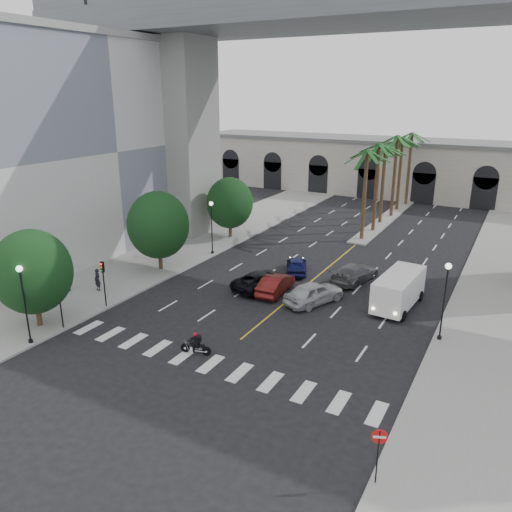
{
  "coord_description": "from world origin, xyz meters",
  "views": [
    {
      "loc": [
        14.86,
        -23.07,
        15.39
      ],
      "look_at": [
        -1.03,
        6.0,
        4.42
      ],
      "focal_mm": 35.0,
      "sensor_mm": 36.0,
      "label": 1
    }
  ],
  "objects": [
    {
      "name": "car_c",
      "position": [
        -2.88,
        10.4,
        0.75
      ],
      "size": [
        3.89,
        5.85,
        1.49
      ],
      "primitive_type": "imported",
      "rotation": [
        0.0,
        0.0,
        2.86
      ],
      "color": "black",
      "rests_on": "ground"
    },
    {
      "name": "cargo_van",
      "position": [
        7.71,
        12.05,
        1.44
      ],
      "size": [
        2.83,
        6.23,
        2.59
      ],
      "rotation": [
        0.0,
        0.0,
        -0.08
      ],
      "color": "white",
      "rests_on": "ground"
    },
    {
      "name": "pedestrian_b",
      "position": [
        -16.19,
        2.23,
        1.01
      ],
      "size": [
        1.01,
        0.9,
        1.73
      ],
      "primitive_type": "imported",
      "rotation": [
        0.0,
        0.0,
        -0.34
      ],
      "color": "black",
      "rests_on": "sidewalk_left"
    },
    {
      "name": "car_e",
      "position": [
        -1.99,
        15.26,
        0.74
      ],
      "size": [
        3.38,
        4.69,
        1.48
      ],
      "primitive_type": "imported",
      "rotation": [
        0.0,
        0.0,
        3.56
      ],
      "color": "#10154B",
      "rests_on": "ground"
    },
    {
      "name": "car_b",
      "position": [
        -1.5,
        10.13,
        0.77
      ],
      "size": [
        1.94,
        4.76,
        1.54
      ],
      "primitive_type": "imported",
      "rotation": [
        0.0,
        0.0,
        3.21
      ],
      "color": "#541110",
      "rests_on": "ground"
    },
    {
      "name": "lamp_post_right",
      "position": [
        11.4,
        8.0,
        3.22
      ],
      "size": [
        0.4,
        0.4,
        5.35
      ],
      "color": "black",
      "rests_on": "ground"
    },
    {
      "name": "street_tree_near",
      "position": [
        -13.0,
        -3.0,
        4.02
      ],
      "size": [
        5.2,
        5.2,
        6.89
      ],
      "color": "#382616",
      "rests_on": "ground"
    },
    {
      "name": "pier_building",
      "position": [
        0.0,
        55.0,
        4.27
      ],
      "size": [
        71.0,
        10.5,
        8.5
      ],
      "color": "beige",
      "rests_on": "ground"
    },
    {
      "name": "lamp_post_left_near",
      "position": [
        -11.4,
        -5.0,
        3.22
      ],
      "size": [
        0.4,
        0.4,
        5.35
      ],
      "color": "black",
      "rests_on": "ground"
    },
    {
      "name": "motorcycle_rider",
      "position": [
        -1.41,
        -0.9,
        0.66
      ],
      "size": [
        1.99,
        0.62,
        1.45
      ],
      "rotation": [
        0.0,
        0.0,
        0.2
      ],
      "color": "black",
      "rests_on": "ground"
    },
    {
      "name": "palm_d",
      "position": [
        0.15,
        40.0,
        9.65
      ],
      "size": [
        3.2,
        3.2,
        10.9
      ],
      "color": "#47331E",
      "rests_on": "ground"
    },
    {
      "name": "building_left",
      "position": [
        -27.0,
        12.0,
        10.31
      ],
      "size": [
        16.5,
        32.5,
        20.6
      ],
      "color": "silver",
      "rests_on": "ground"
    },
    {
      "name": "lamp_post_left_far",
      "position": [
        -11.4,
        16.0,
        3.22
      ],
      "size": [
        0.4,
        0.4,
        5.35
      ],
      "color": "black",
      "rests_on": "ground"
    },
    {
      "name": "car_d",
      "position": [
        3.23,
        15.68,
        0.78
      ],
      "size": [
        3.27,
        5.7,
        1.55
      ],
      "primitive_type": "imported",
      "rotation": [
        0.0,
        0.0,
        2.93
      ],
      "color": "slate",
      "rests_on": "ground"
    },
    {
      "name": "palm_f",
      "position": [
        0.2,
        48.0,
        9.46
      ],
      "size": [
        3.2,
        3.2,
        10.7
      ],
      "color": "#47331E",
      "rests_on": "ground"
    },
    {
      "name": "palm_b",
      "position": [
        0.1,
        32.0,
        9.37
      ],
      "size": [
        3.2,
        3.2,
        10.6
      ],
      "color": "#47331E",
      "rests_on": "ground"
    },
    {
      "name": "palm_e",
      "position": [
        -0.1,
        44.0,
        9.19
      ],
      "size": [
        3.2,
        3.2,
        10.4
      ],
      "color": "#47331E",
      "rests_on": "ground"
    },
    {
      "name": "traffic_signal_near",
      "position": [
        -11.3,
        -2.5,
        2.51
      ],
      "size": [
        0.25,
        0.18,
        3.65
      ],
      "color": "black",
      "rests_on": "ground"
    },
    {
      "name": "palm_a",
      "position": [
        0.0,
        28.0,
        9.1
      ],
      "size": [
        3.2,
        3.2,
        10.3
      ],
      "color": "#47331E",
      "rests_on": "ground"
    },
    {
      "name": "palm_c",
      "position": [
        -0.2,
        36.0,
        8.91
      ],
      "size": [
        3.2,
        3.2,
        10.1
      ],
      "color": "#47331E",
      "rests_on": "ground"
    },
    {
      "name": "median",
      "position": [
        0.0,
        38.0,
        0.1
      ],
      "size": [
        2.0,
        24.0,
        0.2
      ],
      "primitive_type": "cube",
      "color": "gray",
      "rests_on": "ground"
    },
    {
      "name": "sidewalk_left",
      "position": [
        -15.0,
        15.0,
        0.07
      ],
      "size": [
        8.0,
        100.0,
        0.15
      ],
      "primitive_type": "cube",
      "color": "gray",
      "rests_on": "ground"
    },
    {
      "name": "car_a",
      "position": [
        1.94,
        9.74,
        0.86
      ],
      "size": [
        3.85,
        5.42,
        1.72
      ],
      "primitive_type": "imported",
      "rotation": [
        0.0,
        0.0,
        2.74
      ],
      "color": "#B9BABE",
      "rests_on": "ground"
    },
    {
      "name": "bridge",
      "position": [
        3.42,
        22.0,
        18.51
      ],
      "size": [
        75.0,
        13.0,
        26.0
      ],
      "color": "gray",
      "rests_on": "ground"
    },
    {
      "name": "traffic_signal_far",
      "position": [
        -11.3,
        1.5,
        2.51
      ],
      "size": [
        0.25,
        0.18,
        3.65
      ],
      "color": "black",
      "rests_on": "ground"
    },
    {
      "name": "pedestrian_a",
      "position": [
        -14.15,
        3.52,
        1.05
      ],
      "size": [
        0.74,
        0.58,
        1.8
      ],
      "primitive_type": "imported",
      "rotation": [
        0.0,
        0.0,
        -0.25
      ],
      "color": "black",
      "rests_on": "sidewalk_left"
    },
    {
      "name": "do_not_enter_sign",
      "position": [
        11.25,
        -6.27,
        1.97
      ],
      "size": [
        0.63,
        0.29,
        2.72
      ],
      "rotation": [
        0.0,
        0.0,
        0.39
      ],
      "color": "black",
      "rests_on": "ground"
    },
    {
      "name": "street_tree_mid",
      "position": [
        -13.0,
        10.0,
        4.21
      ],
      "size": [
        5.44,
        5.44,
        7.21
      ],
      "color": "#382616",
      "rests_on": "ground"
    },
    {
      "name": "ground",
      "position": [
        0.0,
        0.0,
        0.0
      ],
      "size": [
        140.0,
        140.0,
        0.0
      ],
      "primitive_type": "plane",
      "color": "black",
      "rests_on": "ground"
    },
    {
      "name": "sidewalk_right",
      "position": [
        15.0,
        15.0,
        0.07
      ],
      "size": [
        8.0,
        100.0,
        0.15
      ],
      "primitive_type": "cube",
      "color": "gray",
      "rests_on": "ground"
    },
    {
      "name": "street_tree_far",
      "position": [
        -13.0,
        22.0,
        3.9
      ],
      "size": [
        5.04,
        5.04,
        6.68
      ],
      "color": "#382616",
      "rests_on": "ground"
    }
  ]
}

